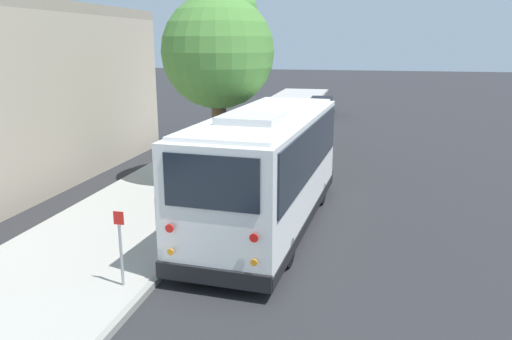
% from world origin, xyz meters
% --- Properties ---
extents(ground_plane, '(160.00, 160.00, 0.00)m').
position_xyz_m(ground_plane, '(0.00, 0.00, 0.00)').
color(ground_plane, '#28282B').
extents(sidewalk_slab, '(80.00, 4.45, 0.15)m').
position_xyz_m(sidewalk_slab, '(0.00, 3.93, 0.07)').
color(sidewalk_slab, '#A3A099').
rests_on(sidewalk_slab, ground).
extents(curb_strip, '(80.00, 0.14, 0.15)m').
position_xyz_m(curb_strip, '(0.00, 1.63, 0.07)').
color(curb_strip, gray).
rests_on(curb_strip, ground).
extents(shuttle_bus, '(8.68, 3.09, 3.40)m').
position_xyz_m(shuttle_bus, '(-0.86, -0.03, 1.82)').
color(shuttle_bus, white).
rests_on(shuttle_bus, ground).
extents(parked_sedan_tan, '(4.75, 1.92, 1.26)m').
position_xyz_m(parked_sedan_tan, '(9.64, 0.38, 0.58)').
color(parked_sedan_tan, tan).
rests_on(parked_sedan_tan, ground).
extents(parked_sedan_white, '(4.31, 1.93, 1.32)m').
position_xyz_m(parked_sedan_white, '(15.90, 0.53, 0.61)').
color(parked_sedan_white, silver).
rests_on(parked_sedan_white, ground).
extents(parked_sedan_black, '(4.27, 1.83, 1.30)m').
position_xyz_m(parked_sedan_black, '(21.61, 0.57, 0.60)').
color(parked_sedan_black, black).
rests_on(parked_sedan_black, ground).
extents(street_tree, '(3.92, 3.92, 7.15)m').
position_xyz_m(street_tree, '(3.15, 2.52, 4.99)').
color(street_tree, brown).
rests_on(street_tree, sidewalk_slab).
extents(sign_post_near, '(0.06, 0.22, 1.63)m').
position_xyz_m(sign_post_near, '(-5.26, 2.15, 0.99)').
color(sign_post_near, gray).
rests_on(sign_post_near, sidewalk_slab).
extents(sign_post_far, '(0.06, 0.06, 1.37)m').
position_xyz_m(sign_post_far, '(-3.46, 2.15, 0.83)').
color(sign_post_far, gray).
rests_on(sign_post_far, sidewalk_slab).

